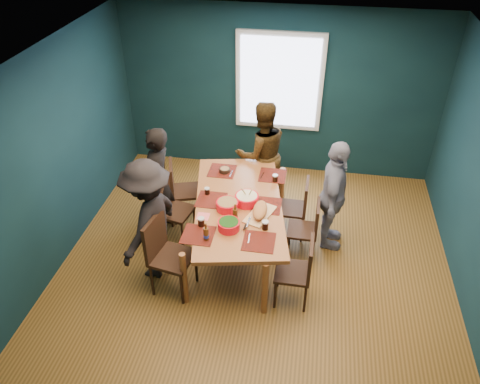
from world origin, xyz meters
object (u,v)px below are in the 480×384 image
object	(u,v)px
dining_table	(239,208)
bowl_herbs	(229,225)
bowl_dumpling	(247,199)
chair_left_near	(164,250)
chair_left_mid	(169,204)
bowl_salad	(227,205)
person_back	(262,154)
chair_right_far	(298,204)
person_right	(333,196)
chair_left_far	(180,187)
cutting_board	(260,211)
person_near_left	(150,221)
chair_right_mid	(309,226)
chair_right_near	(301,268)
person_far_left	(158,182)

from	to	relation	value
dining_table	bowl_herbs	size ratio (longest dim) A/B	8.87
bowl_dumpling	chair_left_near	bearing A→B (deg)	-137.59
chair_left_mid	bowl_salad	distance (m)	0.97
person_back	bowl_dumpling	xyz separation A→B (m)	(-0.02, -1.25, 0.06)
bowl_herbs	chair_right_far	bearing A→B (deg)	53.69
person_right	chair_left_far	bearing A→B (deg)	86.14
cutting_board	person_right	bearing A→B (deg)	53.16
dining_table	person_near_left	distance (m)	1.13
chair_left_near	person_right	world-z (taller)	person_right
bowl_salad	cutting_board	world-z (taller)	cutting_board
person_back	bowl_salad	xyz separation A→B (m)	(-0.24, -1.41, 0.06)
chair_right_mid	bowl_salad	distance (m)	1.11
bowl_salad	bowl_herbs	size ratio (longest dim) A/B	1.07
chair_right_mid	person_near_left	xyz separation A→B (m)	(-1.89, -0.62, 0.32)
chair_left_mid	person_near_left	distance (m)	0.73
chair_left_mid	chair_right_mid	bearing A→B (deg)	9.93
chair_left_near	person_right	xyz separation A→B (m)	(1.93, 1.15, 0.19)
chair_left_near	chair_right_near	xyz separation A→B (m)	(1.60, 0.04, -0.07)
chair_right_mid	chair_left_mid	bearing A→B (deg)	178.27
chair_left_far	chair_right_far	size ratio (longest dim) A/B	1.05
chair_right_far	bowl_herbs	size ratio (longest dim) A/B	3.36
chair_left_near	person_far_left	world-z (taller)	person_far_left
chair_left_far	bowl_dumpling	size ratio (longest dim) A/B	3.10
chair_right_near	bowl_dumpling	distance (m)	1.10
chair_left_near	bowl_salad	bearing A→B (deg)	55.16
chair_left_mid	chair_left_near	bearing A→B (deg)	-64.18
chair_left_mid	person_right	size ratio (longest dim) A/B	0.60
person_near_left	chair_right_mid	bearing A→B (deg)	120.43
chair_left_near	bowl_salad	size ratio (longest dim) A/B	3.71
chair_left_near	cutting_board	size ratio (longest dim) A/B	1.67
dining_table	chair_right_near	size ratio (longest dim) A/B	2.55
chair_left_mid	person_right	world-z (taller)	person_right
chair_right_near	person_right	world-z (taller)	person_right
person_far_left	bowl_herbs	size ratio (longest dim) A/B	6.17
person_back	bowl_salad	world-z (taller)	person_back
bowl_salad	chair_right_far	bearing A→B (deg)	37.81
person_back	cutting_board	bearing A→B (deg)	72.19
chair_right_near	person_right	xyz separation A→B (m)	(0.33, 1.11, 0.26)
chair_right_mid	chair_right_near	world-z (taller)	chair_right_near
person_far_left	chair_left_near	bearing A→B (deg)	28.47
person_back	bowl_herbs	distance (m)	1.79
dining_table	chair_right_mid	xyz separation A→B (m)	(0.90, 0.09, -0.25)
bowl_herbs	person_far_left	bearing A→B (deg)	144.07
chair_left_mid	person_far_left	distance (m)	0.33
chair_right_far	bowl_dumpling	size ratio (longest dim) A/B	2.94
chair_right_near	person_back	world-z (taller)	person_back
chair_right_mid	bowl_herbs	bearing A→B (deg)	-146.13
chair_left_far	person_right	world-z (taller)	person_right
person_back	bowl_herbs	size ratio (longest dim) A/B	6.28
bowl_salad	chair_left_far	bearing A→B (deg)	137.96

